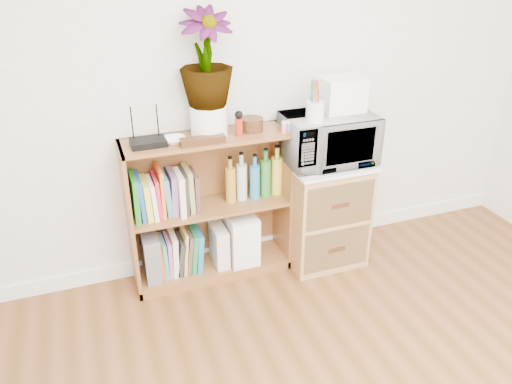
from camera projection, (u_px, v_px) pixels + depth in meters
name	position (u px, v px, depth m)	size (l,w,h in m)	color
skirting_board	(255.00, 244.00, 3.52)	(4.00, 0.02, 0.10)	white
bookshelf	(210.00, 209.00, 3.10)	(1.00, 0.30, 0.95)	brown
wicker_unit	(322.00, 212.00, 3.32)	(0.50, 0.45, 0.70)	#9E7542
microwave	(328.00, 139.00, 3.08)	(0.55, 0.37, 0.30)	silver
pen_cup	(315.00, 112.00, 2.88)	(0.11, 0.11, 0.12)	white
small_appliance	(341.00, 94.00, 3.05)	(0.26, 0.22, 0.20)	white
router	(148.00, 143.00, 2.76)	(0.19, 0.13, 0.04)	black
white_bowl	(174.00, 140.00, 2.80)	(0.13, 0.13, 0.03)	white
plant_pot	(209.00, 121.00, 2.87)	(0.21, 0.21, 0.18)	white
potted_plant	(206.00, 58.00, 2.71)	(0.30, 0.30, 0.53)	#2F7736
trinket_box	(203.00, 140.00, 2.78)	(0.26, 0.06, 0.04)	#361A0E
kokeshi_doll	(239.00, 127.00, 2.89)	(0.05, 0.05, 0.10)	#A42014
wooden_bowl	(252.00, 124.00, 2.96)	(0.13, 0.13, 0.08)	#3A1E10
paint_jars	(289.00, 127.00, 2.94)	(0.12, 0.04, 0.06)	#D4758B
file_box	(150.00, 255.00, 3.10)	(0.09, 0.24, 0.30)	slate
magazine_holder_left	(219.00, 245.00, 3.23)	(0.08, 0.21, 0.27)	silver
magazine_holder_mid	(235.00, 238.00, 3.25)	(0.11, 0.27, 0.33)	white
magazine_holder_right	(246.00, 235.00, 3.27)	(0.11, 0.27, 0.33)	white
cookbooks	(165.00, 194.00, 2.95)	(0.39, 0.20, 0.30)	#207A22
liquor_bottles	(256.00, 176.00, 3.12)	(0.38, 0.07, 0.32)	#B68922
lower_books	(179.00, 252.00, 3.16)	(0.29, 0.19, 0.29)	#C46122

